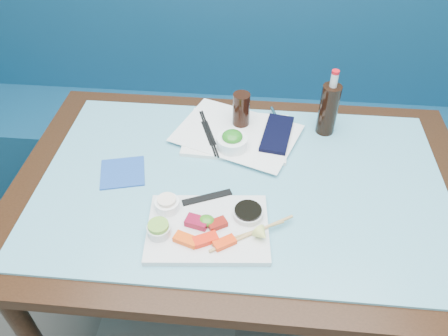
# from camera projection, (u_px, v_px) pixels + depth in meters

# --- Properties ---
(booth_bench) EXTENTS (3.00, 0.56, 1.17)m
(booth_bench) POSITION_uv_depth(u_px,v_px,m) (250.00, 119.00, 2.20)
(booth_bench) COLOR navy
(booth_bench) RESTS_ON ground
(dining_table) EXTENTS (1.40, 0.90, 0.75)m
(dining_table) POSITION_uv_depth(u_px,v_px,m) (241.00, 202.00, 1.39)
(dining_table) COLOR black
(dining_table) RESTS_ON ground
(glass_top) EXTENTS (1.22, 0.76, 0.01)m
(glass_top) POSITION_uv_depth(u_px,v_px,m) (242.00, 182.00, 1.33)
(glass_top) COLOR #5CA2B8
(glass_top) RESTS_ON dining_table
(sashimi_plate) EXTENTS (0.34, 0.26, 0.02)m
(sashimi_plate) POSITION_uv_depth(u_px,v_px,m) (208.00, 229.00, 1.18)
(sashimi_plate) COLOR silver
(sashimi_plate) RESTS_ON glass_top
(salmon_left) EXTENTS (0.07, 0.05, 0.02)m
(salmon_left) POSITION_uv_depth(u_px,v_px,m) (186.00, 240.00, 1.13)
(salmon_left) COLOR #FF4B0A
(salmon_left) RESTS_ON sashimi_plate
(salmon_mid) EXTENTS (0.07, 0.06, 0.02)m
(salmon_mid) POSITION_uv_depth(u_px,v_px,m) (205.00, 240.00, 1.13)
(salmon_mid) COLOR #F62009
(salmon_mid) RESTS_ON sashimi_plate
(salmon_right) EXTENTS (0.06, 0.06, 0.01)m
(salmon_right) POSITION_uv_depth(u_px,v_px,m) (225.00, 243.00, 1.12)
(salmon_right) COLOR #FE380A
(salmon_right) RESTS_ON sashimi_plate
(tuna_left) EXTENTS (0.07, 0.05, 0.02)m
(tuna_left) POSITION_uv_depth(u_px,v_px,m) (197.00, 222.00, 1.17)
(tuna_left) COLOR maroon
(tuna_left) RESTS_ON sashimi_plate
(tuna_right) EXTENTS (0.06, 0.05, 0.02)m
(tuna_right) POSITION_uv_depth(u_px,v_px,m) (217.00, 224.00, 1.17)
(tuna_right) COLOR maroon
(tuna_right) RESTS_ON sashimi_plate
(seaweed_garnish) EXTENTS (0.06, 0.05, 0.02)m
(seaweed_garnish) POSITION_uv_depth(u_px,v_px,m) (206.00, 221.00, 1.17)
(seaweed_garnish) COLOR #34791C
(seaweed_garnish) RESTS_ON sashimi_plate
(ramekin_wasabi) EXTENTS (0.08, 0.08, 0.03)m
(ramekin_wasabi) POSITION_uv_depth(u_px,v_px,m) (159.00, 230.00, 1.15)
(ramekin_wasabi) COLOR silver
(ramekin_wasabi) RESTS_ON sashimi_plate
(wasabi_fill) EXTENTS (0.07, 0.07, 0.01)m
(wasabi_fill) POSITION_uv_depth(u_px,v_px,m) (158.00, 226.00, 1.13)
(wasabi_fill) COLOR #70AA37
(wasabi_fill) RESTS_ON ramekin_wasabi
(ramekin_ginger) EXTENTS (0.08, 0.08, 0.03)m
(ramekin_ginger) POSITION_uv_depth(u_px,v_px,m) (167.00, 205.00, 1.21)
(ramekin_ginger) COLOR white
(ramekin_ginger) RESTS_ON sashimi_plate
(ginger_fill) EXTENTS (0.06, 0.06, 0.01)m
(ginger_fill) POSITION_uv_depth(u_px,v_px,m) (167.00, 200.00, 1.20)
(ginger_fill) COLOR #F6E0CA
(ginger_fill) RESTS_ON ramekin_ginger
(soy_dish) EXTENTS (0.09, 0.09, 0.02)m
(soy_dish) POSITION_uv_depth(u_px,v_px,m) (248.00, 213.00, 1.20)
(soy_dish) COLOR silver
(soy_dish) RESTS_ON sashimi_plate
(soy_fill) EXTENTS (0.08, 0.08, 0.01)m
(soy_fill) POSITION_uv_depth(u_px,v_px,m) (248.00, 210.00, 1.19)
(soy_fill) COLOR black
(soy_fill) RESTS_ON soy_dish
(lemon_wedge) EXTENTS (0.05, 0.05, 0.04)m
(lemon_wedge) POSITION_uv_depth(u_px,v_px,m) (262.00, 235.00, 1.13)
(lemon_wedge) COLOR #DDE56C
(lemon_wedge) RESTS_ON sashimi_plate
(chopstick_sleeve) EXTENTS (0.14, 0.08, 0.00)m
(chopstick_sleeve) POSITION_uv_depth(u_px,v_px,m) (207.00, 197.00, 1.25)
(chopstick_sleeve) COLOR black
(chopstick_sleeve) RESTS_ON sashimi_plate
(wooden_chopstick_a) EXTENTS (0.19, 0.10, 0.01)m
(wooden_chopstick_a) POSITION_uv_depth(u_px,v_px,m) (249.00, 233.00, 1.15)
(wooden_chopstick_a) COLOR #9E824A
(wooden_chopstick_a) RESTS_ON sashimi_plate
(wooden_chopstick_b) EXTENTS (0.22, 0.15, 0.01)m
(wooden_chopstick_b) POSITION_uv_depth(u_px,v_px,m) (252.00, 233.00, 1.15)
(wooden_chopstick_b) COLOR tan
(wooden_chopstick_b) RESTS_ON sashimi_plate
(serving_tray) EXTENTS (0.35, 0.27, 0.01)m
(serving_tray) POSITION_uv_depth(u_px,v_px,m) (237.00, 135.00, 1.48)
(serving_tray) COLOR white
(serving_tray) RESTS_ON glass_top
(paper_placemat) EXTENTS (0.46, 0.39, 0.00)m
(paper_placemat) POSITION_uv_depth(u_px,v_px,m) (237.00, 133.00, 1.47)
(paper_placemat) COLOR white
(paper_placemat) RESTS_ON serving_tray
(seaweed_bowl) EXTENTS (0.13, 0.13, 0.04)m
(seaweed_bowl) POSITION_uv_depth(u_px,v_px,m) (232.00, 143.00, 1.41)
(seaweed_bowl) COLOR white
(seaweed_bowl) RESTS_ON serving_tray
(seaweed_salad) EXTENTS (0.08, 0.08, 0.03)m
(seaweed_salad) POSITION_uv_depth(u_px,v_px,m) (232.00, 136.00, 1.39)
(seaweed_salad) COLOR #21751B
(seaweed_salad) RESTS_ON seaweed_bowl
(cola_glass) EXTENTS (0.06, 0.06, 0.12)m
(cola_glass) POSITION_uv_depth(u_px,v_px,m) (241.00, 109.00, 1.47)
(cola_glass) COLOR black
(cola_glass) RESTS_ON serving_tray
(navy_pouch) EXTENTS (0.12, 0.21, 0.02)m
(navy_pouch) POSITION_uv_depth(u_px,v_px,m) (277.00, 134.00, 1.46)
(navy_pouch) COLOR black
(navy_pouch) RESTS_ON serving_tray
(fork) EXTENTS (0.04, 0.10, 0.01)m
(fork) POSITION_uv_depth(u_px,v_px,m) (275.00, 116.00, 1.54)
(fork) COLOR silver
(fork) RESTS_ON serving_tray
(black_chopstick_a) EXTENTS (0.09, 0.24, 0.01)m
(black_chopstick_a) POSITION_uv_depth(u_px,v_px,m) (207.00, 133.00, 1.47)
(black_chopstick_a) COLOR black
(black_chopstick_a) RESTS_ON serving_tray
(black_chopstick_b) EXTENTS (0.09, 0.24, 0.01)m
(black_chopstick_b) POSITION_uv_depth(u_px,v_px,m) (210.00, 133.00, 1.47)
(black_chopstick_b) COLOR black
(black_chopstick_b) RESTS_ON serving_tray
(tray_sleeve) EXTENTS (0.07, 0.13, 0.00)m
(tray_sleeve) POSITION_uv_depth(u_px,v_px,m) (209.00, 133.00, 1.47)
(tray_sleeve) COLOR black
(tray_sleeve) RESTS_ON serving_tray
(cola_bottle_body) EXTENTS (0.07, 0.07, 0.18)m
(cola_bottle_body) POSITION_uv_depth(u_px,v_px,m) (328.00, 110.00, 1.44)
(cola_bottle_body) COLOR black
(cola_bottle_body) RESTS_ON glass_top
(cola_bottle_neck) EXTENTS (0.03, 0.03, 0.05)m
(cola_bottle_neck) POSITION_uv_depth(u_px,v_px,m) (334.00, 80.00, 1.37)
(cola_bottle_neck) COLOR silver
(cola_bottle_neck) RESTS_ON cola_bottle_body
(cola_bottle_cap) EXTENTS (0.03, 0.03, 0.01)m
(cola_bottle_cap) POSITION_uv_depth(u_px,v_px,m) (336.00, 72.00, 1.35)
(cola_bottle_cap) COLOR red
(cola_bottle_cap) RESTS_ON cola_bottle_neck
(blue_napkin) EXTENTS (0.16, 0.16, 0.01)m
(blue_napkin) POSITION_uv_depth(u_px,v_px,m) (123.00, 173.00, 1.35)
(blue_napkin) COLOR #1B4394
(blue_napkin) RESTS_ON glass_top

